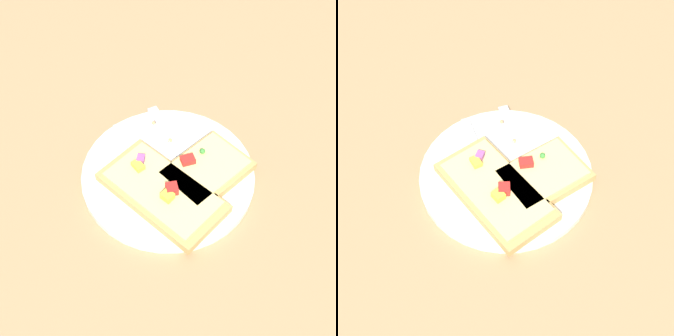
# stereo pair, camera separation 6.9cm
# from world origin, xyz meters

# --- Properties ---
(ground_plane) EXTENTS (4.00, 4.00, 0.00)m
(ground_plane) POSITION_xyz_m (0.00, 0.00, 0.00)
(ground_plane) COLOR #9E7A51
(plate) EXTENTS (0.26, 0.26, 0.01)m
(plate) POSITION_xyz_m (0.00, 0.00, 0.01)
(plate) COLOR silver
(plate) RESTS_ON ground
(fork) EXTENTS (0.19, 0.13, 0.01)m
(fork) POSITION_xyz_m (-0.02, -0.02, 0.01)
(fork) COLOR #B7B7BC
(fork) RESTS_ON plate
(knife) EXTENTS (0.18, 0.14, 0.01)m
(knife) POSITION_xyz_m (-0.01, 0.05, 0.01)
(knife) COLOR #B7B7BC
(knife) RESTS_ON plate
(pizza_slice_main) EXTENTS (0.20, 0.14, 0.03)m
(pizza_slice_main) POSITION_xyz_m (0.01, -0.04, 0.02)
(pizza_slice_main) COLOR tan
(pizza_slice_main) RESTS_ON plate
(pizza_slice_corner) EXTENTS (0.13, 0.15, 0.03)m
(pizza_slice_corner) POSITION_xyz_m (0.05, 0.02, 0.02)
(pizza_slice_corner) COLOR tan
(pizza_slice_corner) RESTS_ON plate
(crumb_scatter) EXTENTS (0.05, 0.09, 0.01)m
(crumb_scatter) POSITION_xyz_m (-0.03, 0.03, 0.02)
(crumb_scatter) COLOR tan
(crumb_scatter) RESTS_ON plate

